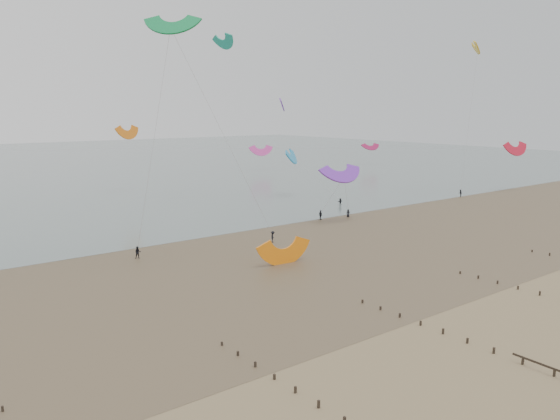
{
  "coord_description": "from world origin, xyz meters",
  "views": [
    {
      "loc": [
        -37.83,
        -27.8,
        20.9
      ],
      "look_at": [
        4.82,
        28.0,
        8.0
      ],
      "focal_mm": 35.0,
      "sensor_mm": 36.0,
      "label": 1
    }
  ],
  "objects": [
    {
      "name": "ground",
      "position": [
        0.0,
        0.0,
        0.0
      ],
      "size": [
        500.0,
        500.0,
        0.0
      ],
      "primitive_type": "plane",
      "color": "brown",
      "rests_on": "ground"
    },
    {
      "name": "sea_and_shore",
      "position": [
        -4.08,
        34.4,
        0.01
      ],
      "size": [
        500.0,
        665.0,
        0.03
      ],
      "color": "#475654",
      "rests_on": "ground"
    },
    {
      "name": "kitesurfers",
      "position": [
        24.58,
        48.32,
        0.88
      ],
      "size": [
        128.84,
        19.78,
        1.86
      ],
      "color": "black",
      "rests_on": "ground"
    },
    {
      "name": "grounded_kite",
      "position": [
        6.78,
        29.59,
        0.0
      ],
      "size": [
        7.56,
        6.11,
        3.94
      ],
      "primitive_type": null,
      "rotation": [
        1.54,
        0.0,
        -0.08
      ],
      "color": "orange",
      "rests_on": "ground"
    },
    {
      "name": "kites_airborne",
      "position": [
        -3.35,
        86.28,
        19.82
      ],
      "size": [
        248.66,
        99.36,
        37.85
      ],
      "color": "#1A82BA",
      "rests_on": "ground"
    }
  ]
}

